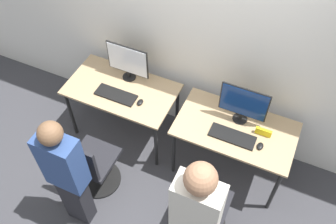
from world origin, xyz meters
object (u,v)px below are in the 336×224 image
(mouse_right, at_px, (260,146))
(person_left, at_px, (67,174))
(office_chair_right, at_px, (203,212))
(person_right, at_px, (195,221))
(mouse_left, at_px, (140,102))
(keyboard_left, at_px, (116,95))
(keyboard_right, at_px, (232,136))
(monitor_left, at_px, (128,61))
(monitor_right, at_px, (243,104))
(office_chair_left, at_px, (92,166))

(mouse_right, bearing_deg, person_left, -144.94)
(office_chair_right, relative_size, person_right, 0.52)
(mouse_left, height_order, mouse_right, same)
(office_chair_right, bearing_deg, keyboard_left, 152.13)
(person_left, distance_m, mouse_right, 1.81)
(office_chair_right, height_order, person_right, person_right)
(mouse_left, height_order, person_left, person_left)
(keyboard_right, height_order, mouse_right, mouse_right)
(office_chair_right, xyz_separation_m, person_right, (0.03, -0.37, 0.59))
(monitor_left, xyz_separation_m, person_left, (0.10, -1.35, -0.16))
(monitor_right, distance_m, keyboard_right, 0.34)
(monitor_left, bearing_deg, office_chair_left, -86.94)
(person_left, distance_m, keyboard_right, 1.60)
(mouse_left, relative_size, mouse_right, 1.00)
(person_left, distance_m, person_right, 1.22)
(keyboard_right, bearing_deg, mouse_right, -0.85)
(monitor_left, xyz_separation_m, office_chair_left, (0.05, -0.99, -0.62))
(monitor_left, relative_size, mouse_left, 5.35)
(office_chair_left, bearing_deg, keyboard_right, 28.44)
(monitor_right, bearing_deg, person_right, -89.57)
(monitor_left, bearing_deg, monitor_right, -2.76)
(person_left, height_order, keyboard_right, person_left)
(mouse_right, bearing_deg, office_chair_right, -114.14)
(person_left, bearing_deg, keyboard_right, 40.96)
(keyboard_left, bearing_deg, office_chair_left, -85.59)
(office_chair_left, xyz_separation_m, person_right, (1.26, -0.36, 0.59))
(mouse_left, bearing_deg, monitor_right, 12.76)
(person_right, bearing_deg, mouse_right, 75.43)
(mouse_right, height_order, person_right, person_right)
(keyboard_left, height_order, mouse_left, mouse_left)
(monitor_left, height_order, person_right, person_right)
(keyboard_right, relative_size, mouse_right, 5.05)
(monitor_left, height_order, office_chair_left, monitor_left)
(mouse_left, distance_m, monitor_right, 1.07)
(office_chair_left, bearing_deg, keyboard_left, 94.41)
(mouse_left, xyz_separation_m, mouse_right, (1.30, -0.02, 0.00))
(office_chair_left, relative_size, person_right, 0.52)
(monitor_left, height_order, keyboard_right, monitor_left)
(office_chair_left, height_order, person_left, person_left)
(monitor_right, height_order, person_right, person_right)
(monitor_right, height_order, keyboard_right, monitor_right)
(office_chair_left, bearing_deg, person_left, -82.35)
(person_left, xyz_separation_m, office_chair_right, (1.18, 0.37, -0.46))
(person_right, bearing_deg, keyboard_right, 90.54)
(monitor_left, relative_size, office_chair_left, 0.53)
(monitor_left, xyz_separation_m, keyboard_right, (1.31, -0.31, -0.23))
(office_chair_left, height_order, monitor_right, monitor_right)
(keyboard_left, distance_m, monitor_right, 1.35)
(person_left, xyz_separation_m, monitor_right, (1.20, 1.29, 0.16))
(keyboard_right, distance_m, person_right, 1.06)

